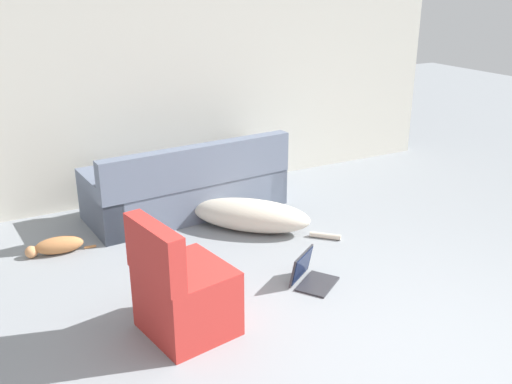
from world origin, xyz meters
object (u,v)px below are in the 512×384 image
(dog, at_px, (247,215))
(side_chair, at_px, (183,293))
(cat, at_px, (57,246))
(laptop_open, at_px, (308,273))
(couch, at_px, (187,189))

(dog, bearing_deg, side_chair, 92.77)
(cat, distance_m, laptop_open, 2.22)
(couch, distance_m, side_chair, 2.14)
(dog, height_order, side_chair, side_chair)
(laptop_open, xyz_separation_m, side_chair, (-1.11, -0.16, 0.22))
(laptop_open, bearing_deg, couch, 65.07)
(cat, xyz_separation_m, laptop_open, (1.66, -1.47, 0.01))
(cat, relative_size, laptop_open, 1.33)
(side_chair, bearing_deg, dog, -51.67)
(couch, relative_size, cat, 3.41)
(couch, bearing_deg, cat, 9.86)
(couch, distance_m, dog, 0.76)
(dog, xyz_separation_m, side_chair, (-1.16, -1.30, 0.16))
(dog, bearing_deg, couch, -18.97)
(dog, height_order, cat, dog)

